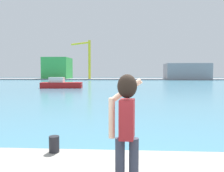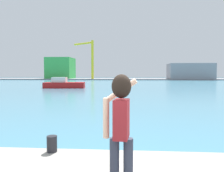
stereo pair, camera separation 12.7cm
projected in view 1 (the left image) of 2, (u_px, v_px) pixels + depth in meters
ground_plane at (125, 84)px, 52.98m from camera, size 220.00×220.00×0.00m
harbor_water at (125, 84)px, 54.98m from camera, size 140.00×100.00×0.02m
far_shore_dock at (125, 79)px, 94.83m from camera, size 140.00×20.00×0.43m
person_photographer at (126, 121)px, 3.20m from camera, size 0.53×0.56×1.74m
harbor_bollard at (54, 144)px, 4.97m from camera, size 0.23×0.23×0.36m
boat_moored at (61, 84)px, 37.71m from camera, size 6.98×3.31×1.81m
warehouse_left at (58, 68)px, 96.28m from camera, size 10.51×11.25×8.87m
warehouse_right at (187, 71)px, 88.21m from camera, size 16.75×9.68×5.99m
port_crane at (87, 55)px, 88.54m from camera, size 9.20×6.82×15.10m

